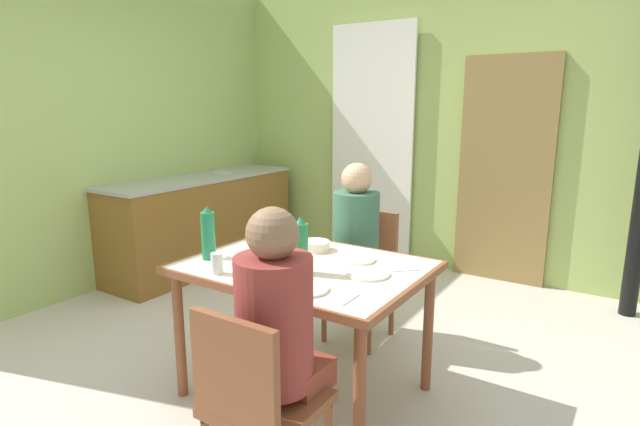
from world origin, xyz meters
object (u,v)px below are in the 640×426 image
(serving_bowl_center, at_px, (315,246))
(water_bottle_green_near, at_px, (300,247))
(chair_near_diner, at_px, (255,402))
(chair_far_diner, at_px, (364,266))
(water_bottle_green_far, at_px, (208,234))
(dining_table, at_px, (305,278))
(person_far_diner, at_px, (355,230))
(kitchen_counter, at_px, (203,221))
(person_near_diner, at_px, (276,318))

(serving_bowl_center, bearing_deg, water_bottle_green_near, -66.72)
(water_bottle_green_near, xyz_separation_m, serving_bowl_center, (-0.16, 0.38, -0.11))
(chair_near_diner, distance_m, chair_far_diner, 1.69)
(chair_far_diner, bearing_deg, water_bottle_green_far, 67.90)
(dining_table, height_order, chair_far_diner, chair_far_diner)
(dining_table, relative_size, chair_far_diner, 1.44)
(chair_near_diner, bearing_deg, water_bottle_green_near, 111.77)
(person_far_diner, distance_m, serving_bowl_center, 0.44)
(chair_near_diner, xyz_separation_m, water_bottle_green_near, (-0.27, 0.69, 0.39))
(water_bottle_green_near, distance_m, water_bottle_green_far, 0.56)
(kitchen_counter, bearing_deg, chair_far_diner, -13.66)
(dining_table, relative_size, water_bottle_green_near, 4.32)
(kitchen_counter, xyz_separation_m, water_bottle_green_far, (1.65, -1.53, 0.44))
(kitchen_counter, height_order, dining_table, kitchen_counter)
(chair_near_diner, bearing_deg, person_far_diner, 105.47)
(dining_table, xyz_separation_m, water_bottle_green_near, (0.07, -0.13, 0.21))
(chair_far_diner, bearing_deg, dining_table, 95.18)
(kitchen_counter, bearing_deg, person_near_diner, -38.87)
(kitchen_counter, xyz_separation_m, water_bottle_green_near, (2.21, -1.45, 0.44))
(water_bottle_green_near, relative_size, water_bottle_green_far, 0.98)
(chair_near_diner, distance_m, water_bottle_green_far, 1.10)
(chair_far_diner, xyz_separation_m, water_bottle_green_near, (0.14, -0.95, 0.39))
(kitchen_counter, distance_m, person_far_diner, 2.19)
(kitchen_counter, xyz_separation_m, person_near_diner, (2.49, -2.01, 0.33))
(person_far_diner, bearing_deg, person_near_diner, 106.93)
(kitchen_counter, xyz_separation_m, serving_bowl_center, (2.05, -1.08, 0.33))
(kitchen_counter, relative_size, water_bottle_green_far, 6.99)
(dining_table, height_order, serving_bowl_center, serving_bowl_center)
(serving_bowl_center, bearing_deg, dining_table, -68.74)
(chair_far_diner, bearing_deg, water_bottle_green_near, 98.42)
(chair_near_diner, height_order, water_bottle_green_far, water_bottle_green_far)
(chair_near_diner, height_order, serving_bowl_center, chair_near_diner)
(dining_table, relative_size, chair_near_diner, 1.44)
(dining_table, xyz_separation_m, water_bottle_green_far, (-0.49, -0.21, 0.22))
(kitchen_counter, bearing_deg, water_bottle_green_near, -33.30)
(person_far_diner, xyz_separation_m, water_bottle_green_far, (-0.42, -0.89, 0.11))
(chair_far_diner, height_order, serving_bowl_center, chair_far_diner)
(chair_far_diner, xyz_separation_m, person_near_diner, (0.42, -1.50, 0.28))
(chair_far_diner, distance_m, person_near_diner, 1.58)
(serving_bowl_center, bearing_deg, water_bottle_green_far, -131.13)
(kitchen_counter, height_order, water_bottle_green_near, water_bottle_green_near)
(water_bottle_green_far, bearing_deg, person_near_diner, -29.52)
(chair_near_diner, relative_size, person_near_diner, 1.13)
(chair_near_diner, height_order, water_bottle_green_near, water_bottle_green_near)
(dining_table, height_order, person_far_diner, person_far_diner)
(chair_near_diner, relative_size, water_bottle_green_far, 2.94)
(chair_near_diner, relative_size, water_bottle_green_near, 3.00)
(chair_near_diner, height_order, person_near_diner, person_near_diner)
(chair_near_diner, relative_size, chair_far_diner, 1.00)
(water_bottle_green_far, bearing_deg, chair_far_diner, 67.90)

